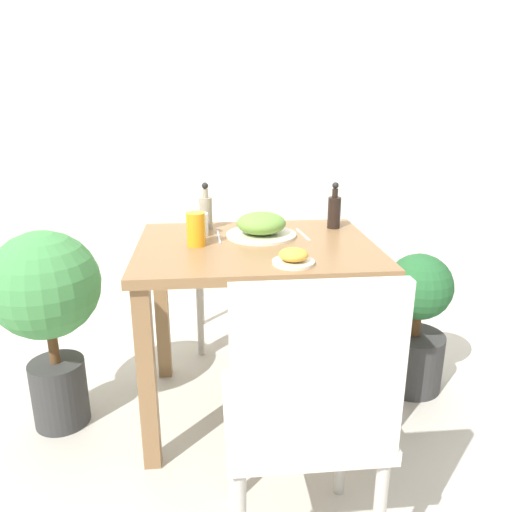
{
  "coord_description": "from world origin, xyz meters",
  "views": [
    {
      "loc": [
        -0.18,
        -1.85,
        1.3
      ],
      "look_at": [
        0.0,
        0.0,
        0.69
      ],
      "focal_mm": 35.0,
      "sensor_mm": 36.0,
      "label": 1
    }
  ],
  "objects_px": {
    "food_plate": "(261,226)",
    "juice_glass": "(196,229)",
    "chair_near": "(306,409)",
    "side_plate": "(293,257)",
    "chair_far": "(232,243)",
    "sauce_bottle": "(334,210)",
    "condiment_bottle": "(206,211)",
    "drink_cup": "(198,224)",
    "potted_plant_left": "(47,303)",
    "potted_plant_right": "(415,321)"
  },
  "relations": [
    {
      "from": "food_plate",
      "to": "condiment_bottle",
      "type": "bearing_deg",
      "value": 146.1
    },
    {
      "from": "food_plate",
      "to": "juice_glass",
      "type": "height_order",
      "value": "juice_glass"
    },
    {
      "from": "chair_near",
      "to": "potted_plant_right",
      "type": "xyz_separation_m",
      "value": [
        0.67,
        0.87,
        -0.2
      ]
    },
    {
      "from": "side_plate",
      "to": "potted_plant_left",
      "type": "xyz_separation_m",
      "value": [
        -0.91,
        0.24,
        -0.23
      ]
    },
    {
      "from": "chair_far",
      "to": "food_plate",
      "type": "relative_size",
      "value": 3.2
    },
    {
      "from": "chair_near",
      "to": "condiment_bottle",
      "type": "distance_m",
      "value": 1.09
    },
    {
      "from": "chair_near",
      "to": "side_plate",
      "type": "distance_m",
      "value": 0.57
    },
    {
      "from": "chair_far",
      "to": "drink_cup",
      "type": "relative_size",
      "value": 9.9
    },
    {
      "from": "food_plate",
      "to": "sauce_bottle",
      "type": "xyz_separation_m",
      "value": [
        0.33,
        0.1,
        0.03
      ]
    },
    {
      "from": "food_plate",
      "to": "sauce_bottle",
      "type": "height_order",
      "value": "sauce_bottle"
    },
    {
      "from": "chair_far",
      "to": "side_plate",
      "type": "relative_size",
      "value": 6.28
    },
    {
      "from": "chair_near",
      "to": "drink_cup",
      "type": "xyz_separation_m",
      "value": [
        -0.28,
        0.91,
        0.26
      ]
    },
    {
      "from": "food_plate",
      "to": "potted_plant_right",
      "type": "bearing_deg",
      "value": -0.33
    },
    {
      "from": "chair_far",
      "to": "drink_cup",
      "type": "height_order",
      "value": "chair_far"
    },
    {
      "from": "food_plate",
      "to": "juice_glass",
      "type": "bearing_deg",
      "value": -157.5
    },
    {
      "from": "potted_plant_left",
      "to": "potted_plant_right",
      "type": "xyz_separation_m",
      "value": [
        1.53,
        0.12,
        -0.21
      ]
    },
    {
      "from": "side_plate",
      "to": "chair_far",
      "type": "bearing_deg",
      "value": 99.17
    },
    {
      "from": "condiment_bottle",
      "to": "chair_near",
      "type": "bearing_deg",
      "value": -76.47
    },
    {
      "from": "chair_far",
      "to": "sauce_bottle",
      "type": "height_order",
      "value": "sauce_bottle"
    },
    {
      "from": "condiment_bottle",
      "to": "potted_plant_left",
      "type": "xyz_separation_m",
      "value": [
        -0.61,
        -0.27,
        -0.28
      ]
    },
    {
      "from": "chair_near",
      "to": "potted_plant_right",
      "type": "height_order",
      "value": "chair_near"
    },
    {
      "from": "side_plate",
      "to": "potted_plant_left",
      "type": "relative_size",
      "value": 0.18
    },
    {
      "from": "chair_far",
      "to": "food_plate",
      "type": "xyz_separation_m",
      "value": [
        0.09,
        -0.65,
        0.26
      ]
    },
    {
      "from": "juice_glass",
      "to": "sauce_bottle",
      "type": "relative_size",
      "value": 0.64
    },
    {
      "from": "chair_near",
      "to": "juice_glass",
      "type": "bearing_deg",
      "value": -69.61
    },
    {
      "from": "food_plate",
      "to": "side_plate",
      "type": "height_order",
      "value": "food_plate"
    },
    {
      "from": "sauce_bottle",
      "to": "potted_plant_left",
      "type": "bearing_deg",
      "value": -169.01
    },
    {
      "from": "chair_near",
      "to": "drink_cup",
      "type": "distance_m",
      "value": 0.99
    },
    {
      "from": "food_plate",
      "to": "potted_plant_left",
      "type": "bearing_deg",
      "value": -171.65
    },
    {
      "from": "side_plate",
      "to": "chair_near",
      "type": "bearing_deg",
      "value": -95.48
    },
    {
      "from": "chair_near",
      "to": "chair_far",
      "type": "relative_size",
      "value": 1.0
    },
    {
      "from": "chair_near",
      "to": "potted_plant_left",
      "type": "xyz_separation_m",
      "value": [
        -0.86,
        0.75,
        0.01
      ]
    },
    {
      "from": "condiment_bottle",
      "to": "sauce_bottle",
      "type": "bearing_deg",
      "value": -4.83
    },
    {
      "from": "chair_far",
      "to": "sauce_bottle",
      "type": "relative_size",
      "value": 4.6
    },
    {
      "from": "potted_plant_left",
      "to": "potted_plant_right",
      "type": "relative_size",
      "value": 1.27
    },
    {
      "from": "side_plate",
      "to": "drink_cup",
      "type": "relative_size",
      "value": 1.58
    },
    {
      "from": "side_plate",
      "to": "sauce_bottle",
      "type": "distance_m",
      "value": 0.53
    },
    {
      "from": "chair_far",
      "to": "food_plate",
      "type": "bearing_deg",
      "value": -82.1
    },
    {
      "from": "food_plate",
      "to": "chair_near",
      "type": "bearing_deg",
      "value": -88.48
    },
    {
      "from": "drink_cup",
      "to": "sauce_bottle",
      "type": "relative_size",
      "value": 0.46
    },
    {
      "from": "potted_plant_right",
      "to": "drink_cup",
      "type": "bearing_deg",
      "value": 177.45
    },
    {
      "from": "condiment_bottle",
      "to": "potted_plant_left",
      "type": "distance_m",
      "value": 0.73
    },
    {
      "from": "food_plate",
      "to": "condiment_bottle",
      "type": "height_order",
      "value": "condiment_bottle"
    },
    {
      "from": "drink_cup",
      "to": "sauce_bottle",
      "type": "xyz_separation_m",
      "value": [
        0.58,
        0.06,
        0.03
      ]
    },
    {
      "from": "chair_far",
      "to": "food_plate",
      "type": "distance_m",
      "value": 0.7
    },
    {
      "from": "side_plate",
      "to": "potted_plant_right",
      "type": "xyz_separation_m",
      "value": [
        0.62,
        0.35,
        -0.44
      ]
    },
    {
      "from": "chair_far",
      "to": "potted_plant_left",
      "type": "height_order",
      "value": "chair_far"
    },
    {
      "from": "food_plate",
      "to": "side_plate",
      "type": "xyz_separation_m",
      "value": [
        0.07,
        -0.36,
        -0.02
      ]
    },
    {
      "from": "juice_glass",
      "to": "potted_plant_right",
      "type": "distance_m",
      "value": 1.07
    },
    {
      "from": "sauce_bottle",
      "to": "potted_plant_left",
      "type": "xyz_separation_m",
      "value": [
        -1.17,
        -0.23,
        -0.28
      ]
    }
  ]
}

